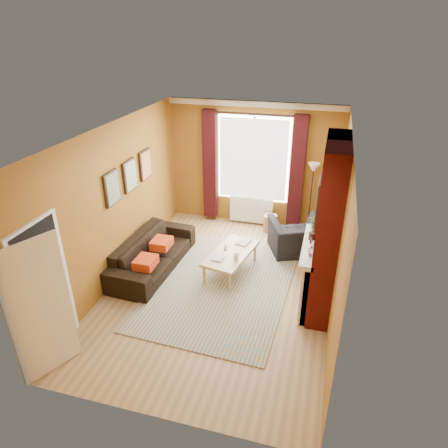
% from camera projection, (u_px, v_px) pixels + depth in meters
% --- Properties ---
extents(ground, '(5.50, 5.50, 0.00)m').
position_uv_depth(ground, '(220.00, 287.00, 7.17)').
color(ground, olive).
rests_on(ground, ground).
extents(room_walls, '(3.82, 5.54, 2.83)m').
position_uv_depth(room_walls, '(261.00, 215.00, 6.62)').
color(room_walls, '#8F5D1B').
rests_on(room_walls, ground).
extents(striped_rug, '(2.52, 3.38, 0.02)m').
position_uv_depth(striped_rug, '(220.00, 286.00, 7.18)').
color(striped_rug, '#316788').
rests_on(striped_rug, ground).
extents(sofa, '(0.97, 2.25, 0.64)m').
position_uv_depth(sofa, '(153.00, 253.00, 7.61)').
color(sofa, black).
rests_on(sofa, ground).
extents(armchair, '(1.36, 1.29, 0.70)m').
position_uv_depth(armchair, '(298.00, 237.00, 8.11)').
color(armchair, black).
rests_on(armchair, ground).
extents(coffee_table, '(0.88, 1.38, 0.43)m').
position_uv_depth(coffee_table, '(231.00, 254.00, 7.45)').
color(coffee_table, tan).
rests_on(coffee_table, ground).
extents(wicker_stool, '(0.35, 0.35, 0.38)m').
position_uv_depth(wicker_stool, '(270.00, 223.00, 9.03)').
color(wicker_stool, olive).
rests_on(wicker_stool, ground).
extents(floor_lamp, '(0.29, 0.29, 1.67)m').
position_uv_depth(floor_lamp, '(312.00, 180.00, 8.32)').
color(floor_lamp, black).
rests_on(floor_lamp, ground).
extents(book_a, '(0.21, 0.28, 0.02)m').
position_uv_depth(book_a, '(213.00, 257.00, 7.27)').
color(book_a, '#999999').
rests_on(book_a, coffee_table).
extents(book_b, '(0.30, 0.36, 0.02)m').
position_uv_depth(book_b, '(239.00, 240.00, 7.81)').
color(book_b, '#999999').
rests_on(book_b, coffee_table).
extents(mug, '(0.15, 0.15, 0.10)m').
position_uv_depth(mug, '(236.00, 257.00, 7.19)').
color(mug, '#999999').
rests_on(mug, coffee_table).
extents(tv_remote, '(0.07, 0.16, 0.02)m').
position_uv_depth(tv_remote, '(225.00, 248.00, 7.55)').
color(tv_remote, '#252527').
rests_on(tv_remote, coffee_table).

